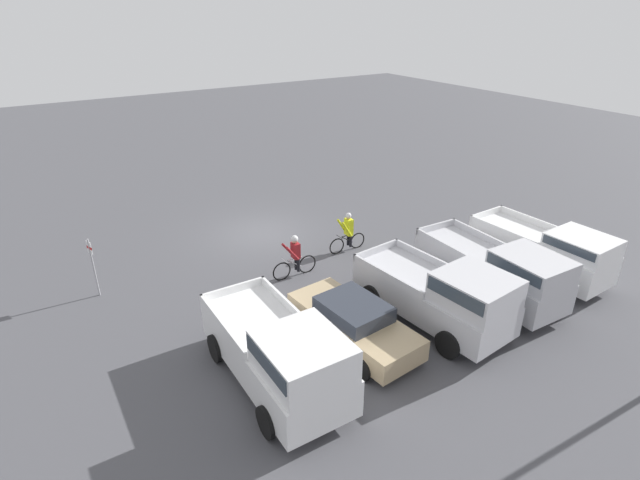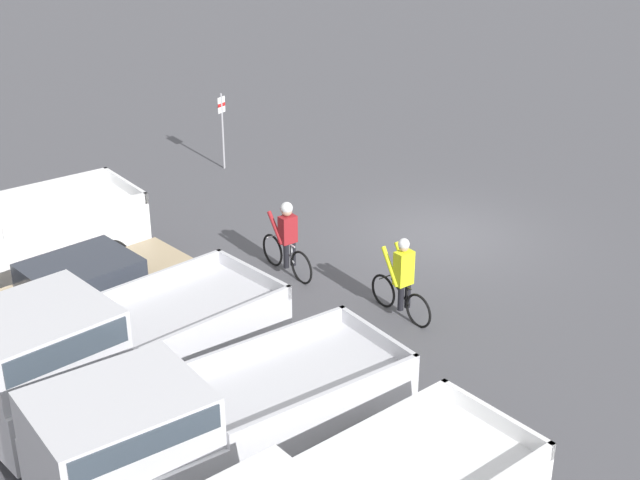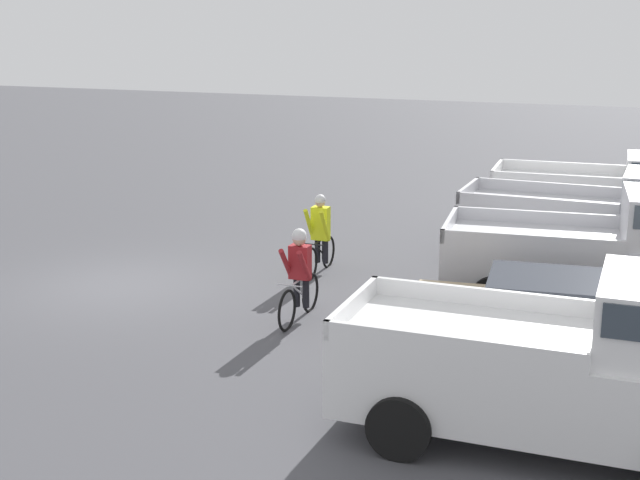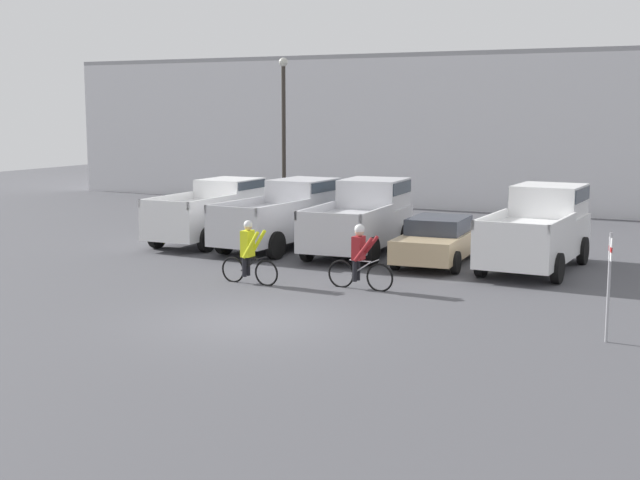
% 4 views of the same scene
% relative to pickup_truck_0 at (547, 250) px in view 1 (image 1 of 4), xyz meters
% --- Properties ---
extents(ground_plane, '(80.00, 80.00, 0.00)m').
position_rel_pickup_truck_0_xyz_m(ground_plane, '(7.24, -9.16, -1.11)').
color(ground_plane, '#4C4C51').
extents(pickup_truck_0, '(2.28, 5.17, 2.11)m').
position_rel_pickup_truck_0_xyz_m(pickup_truck_0, '(0.00, 0.00, 0.00)').
color(pickup_truck_0, white).
rests_on(pickup_truck_0, ground_plane).
extents(pickup_truck_1, '(2.28, 5.56, 2.20)m').
position_rel_pickup_truck_0_xyz_m(pickup_truck_1, '(2.83, 0.09, 0.04)').
color(pickup_truck_1, silver).
rests_on(pickup_truck_1, ground_plane).
extents(pickup_truck_2, '(2.65, 5.39, 2.29)m').
position_rel_pickup_truck_0_xyz_m(pickup_truck_2, '(5.57, 0.26, 0.07)').
color(pickup_truck_2, silver).
rests_on(pickup_truck_2, ground_plane).
extents(sedan_0, '(2.22, 4.59, 1.40)m').
position_rel_pickup_truck_0_xyz_m(sedan_0, '(8.41, -0.56, -0.39)').
color(sedan_0, tan).
rests_on(sedan_0, ground_plane).
extents(pickup_truck_3, '(2.32, 5.31, 2.33)m').
position_rel_pickup_truck_0_xyz_m(pickup_truck_3, '(11.21, 0.14, 0.09)').
color(pickup_truck_3, white).
rests_on(pickup_truck_3, ground_plane).
extents(cyclist_0, '(1.84, 0.46, 1.70)m').
position_rel_pickup_truck_0_xyz_m(cyclist_0, '(7.87, -5.01, -0.25)').
color(cyclist_0, black).
rests_on(cyclist_0, ground_plane).
extents(cyclist_1, '(1.75, 0.46, 1.71)m').
position_rel_pickup_truck_0_xyz_m(cyclist_1, '(4.97, -5.69, -0.27)').
color(cyclist_1, black).
rests_on(cyclist_1, ground_plane).
extents(fire_lane_sign, '(0.12, 0.29, 2.20)m').
position_rel_pickup_truck_0_xyz_m(fire_lane_sign, '(14.41, -7.52, 0.23)').
color(fire_lane_sign, '#9E9EA3').
rests_on(fire_lane_sign, ground_plane).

